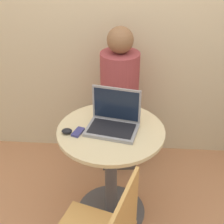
{
  "coord_description": "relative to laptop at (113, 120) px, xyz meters",
  "views": [
    {
      "loc": [
        0.12,
        -1.64,
        1.88
      ],
      "look_at": [
        0.0,
        0.05,
        0.86
      ],
      "focal_mm": 50.0,
      "sensor_mm": 36.0,
      "label": 1
    }
  ],
  "objects": [
    {
      "name": "computer_mouse",
      "position": [
        -0.29,
        -0.08,
        -0.04
      ],
      "size": [
        0.07,
        0.05,
        0.03
      ],
      "color": "black",
      "rests_on": "round_table"
    },
    {
      "name": "round_table",
      "position": [
        -0.01,
        -0.02,
        -0.33
      ],
      "size": [
        0.69,
        0.69,
        0.76
      ],
      "color": "#4C4C51",
      "rests_on": "ground_plane"
    },
    {
      "name": "laptop",
      "position": [
        0.0,
        0.0,
        0.0
      ],
      "size": [
        0.36,
        0.28,
        0.25
      ],
      "color": "gray",
      "rests_on": "round_table"
    },
    {
      "name": "back_wall",
      "position": [
        -0.01,
        0.82,
        0.49
      ],
      "size": [
        7.0,
        0.05,
        2.6
      ],
      "color": "beige",
      "rests_on": "ground_plane"
    },
    {
      "name": "ground_plane",
      "position": [
        -0.01,
        -0.02,
        -0.81
      ],
      "size": [
        12.0,
        12.0,
        0.0
      ],
      "primitive_type": "plane",
      "color": "tan"
    },
    {
      "name": "person_seated",
      "position": [
        0.01,
        0.61,
        -0.28
      ],
      "size": [
        0.33,
        0.49,
        1.26
      ],
      "color": "#4C4742",
      "rests_on": "ground_plane"
    },
    {
      "name": "cell_phone",
      "position": [
        -0.22,
        -0.07,
        -0.05
      ],
      "size": [
        0.08,
        0.11,
        0.02
      ],
      "color": "navy",
      "rests_on": "round_table"
    }
  ]
}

